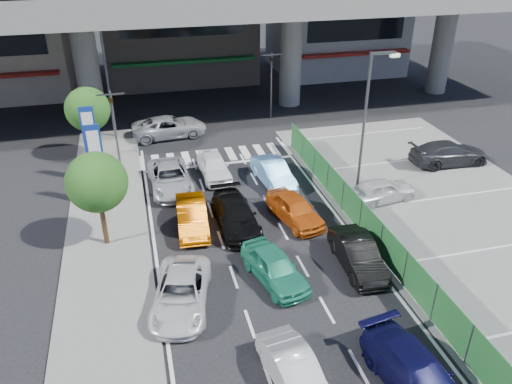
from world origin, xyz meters
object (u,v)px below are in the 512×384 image
object	(u,v)px
street_lamp_right	(368,113)
taxi_orange_right	(295,209)
taxi_orange_left	(192,216)
street_lamp_left	(109,72)
minivan_navy_back	(418,376)
tree_near	(97,182)
sedan_white_mid_left	(181,293)
wagon_silver_front_left	(170,178)
traffic_light_right	(271,69)
parked_sedan_dgrey	(449,153)
taxi_teal_mid	(275,267)
tree_far	(88,109)
kei_truck_front_right	(273,173)
parked_sedan_white	(382,190)
signboard_near	(96,154)
crossing_wagon_silver	(169,127)
signboard_far	(90,134)
hatch_white_back_mid	(295,373)
traffic_cone	(347,201)
traffic_light_left	(113,112)
sedan_white_front_mid	(214,166)
hatch_black_mid_right	(358,254)
sedan_black_mid	(235,215)

from	to	relation	value
street_lamp_right	taxi_orange_right	size ratio (longest dim) A/B	1.98
taxi_orange_left	street_lamp_left	bearing A→B (deg)	108.21
minivan_navy_back	taxi_orange_left	size ratio (longest dim) A/B	1.14
tree_near	sedan_white_mid_left	xyz separation A→B (m)	(2.98, -5.27, -2.74)
street_lamp_left	wagon_silver_front_left	xyz separation A→B (m)	(2.92, -8.98, -4.08)
traffic_light_right	taxi_orange_left	bearing A→B (deg)	-119.66
sedan_white_mid_left	parked_sedan_dgrey	xyz separation A→B (m)	(18.18, 9.19, 0.15)
tree_near	sedan_white_mid_left	bearing A→B (deg)	-60.52
street_lamp_left	parked_sedan_dgrey	size ratio (longest dim) A/B	1.58
taxi_teal_mid	taxi_orange_right	distance (m)	5.06
street_lamp_right	street_lamp_left	xyz separation A→B (m)	(-13.50, 12.00, 0.00)
tree_near	tree_far	world-z (taller)	same
kei_truck_front_right	parked_sedan_white	size ratio (longest dim) A/B	1.06
signboard_near	tree_far	xyz separation A→B (m)	(-0.60, 6.51, 0.32)
minivan_navy_back	parked_sedan_dgrey	xyz separation A→B (m)	(11.16, 15.31, 0.10)
signboard_near	taxi_orange_right	bearing A→B (deg)	-23.23
kei_truck_front_right	crossing_wagon_silver	xyz separation A→B (m)	(-5.23, 8.95, 0.05)
parked_sedan_white	signboard_near	bearing A→B (deg)	69.76
traffic_light_right	parked_sedan_white	distance (m)	14.96
street_lamp_right	taxi_teal_mid	xyz separation A→B (m)	(-7.09, -6.61, -4.08)
street_lamp_right	signboard_far	bearing A→B (deg)	161.32
tree_far	hatch_white_back_mid	distance (m)	22.05
taxi_teal_mid	signboard_near	bearing A→B (deg)	116.52
signboard_far	taxi_orange_right	size ratio (longest dim) A/B	1.16
taxi_teal_mid	wagon_silver_front_left	world-z (taller)	same
hatch_white_back_mid	parked_sedan_white	bearing A→B (deg)	43.39
traffic_light_right	traffic_cone	bearing A→B (deg)	-89.55
signboard_far	parked_sedan_white	world-z (taller)	signboard_far
taxi_orange_right	wagon_silver_front_left	distance (m)	7.85
hatch_white_back_mid	wagon_silver_front_left	bearing A→B (deg)	91.44
street_lamp_left	sedan_white_mid_left	xyz separation A→B (m)	(2.30, -19.27, -4.12)
wagon_silver_front_left	parked_sedan_dgrey	xyz separation A→B (m)	(17.56, -1.11, 0.10)
traffic_light_left	signboard_near	size ratio (longest dim) A/B	1.11
tree_far	wagon_silver_front_left	distance (m)	7.52
sedan_white_front_mid	minivan_navy_back	bearing A→B (deg)	-79.98
minivan_navy_back	kei_truck_front_right	distance (m)	15.59
hatch_black_mid_right	traffic_cone	world-z (taller)	hatch_black_mid_right
traffic_light_right	traffic_cone	world-z (taller)	traffic_light_right
traffic_light_right	hatch_white_back_mid	xyz separation A→B (m)	(-6.33, -25.24, -3.30)
traffic_light_left	hatch_white_back_mid	bearing A→B (deg)	-73.61
traffic_light_left	parked_sedan_white	distance (m)	16.13
traffic_light_right	taxi_teal_mid	world-z (taller)	traffic_light_right
parked_sedan_dgrey	traffic_cone	xyz separation A→B (m)	(-8.54, -3.56, -0.38)
kei_truck_front_right	parked_sedan_white	xyz separation A→B (m)	(5.17, -3.64, 0.04)
traffic_light_left	traffic_cone	distance (m)	14.51
taxi_orange_right	crossing_wagon_silver	world-z (taller)	crossing_wagon_silver
street_lamp_right	kei_truck_front_right	size ratio (longest dim) A/B	1.91
tree_far	wagon_silver_front_left	world-z (taller)	tree_far
sedan_white_front_mid	sedan_black_mid	bearing A→B (deg)	-91.53
sedan_white_mid_left	taxi_orange_left	size ratio (longest dim) A/B	1.11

